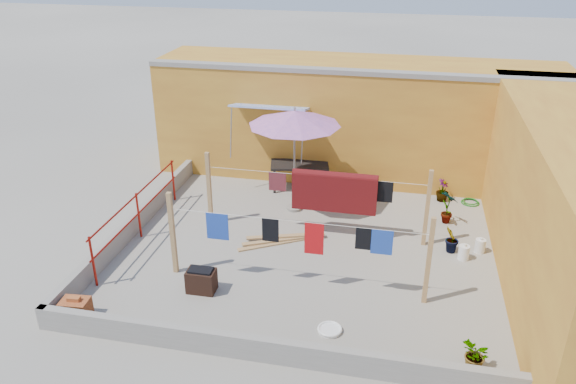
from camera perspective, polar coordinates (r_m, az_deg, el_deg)
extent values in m
plane|color=#9E998E|center=(12.44, 1.97, -5.92)|extent=(80.00, 80.00, 0.00)
cube|color=gold|center=(16.00, 6.86, 7.42)|extent=(11.00, 2.40, 3.20)
cube|color=gray|center=(14.59, 6.75, 12.01)|extent=(11.00, 0.35, 0.12)
cube|color=#2D51B2|center=(14.68, -1.90, 8.62)|extent=(2.00, 0.79, 0.22)
cylinder|color=gray|center=(14.79, -5.81, 5.98)|extent=(0.03, 0.30, 1.28)
cylinder|color=gray|center=(14.34, 1.49, 5.49)|extent=(0.03, 0.30, 1.28)
cube|color=gold|center=(12.04, 27.25, -1.39)|extent=(2.40, 9.00, 3.20)
cube|color=gray|center=(9.46, -2.02, -15.73)|extent=(8.30, 0.16, 0.44)
cube|color=gray|center=(13.54, -15.29, -3.07)|extent=(0.16, 7.30, 0.44)
cylinder|color=maroon|center=(11.63, -19.20, -6.69)|extent=(0.05, 0.05, 1.10)
cylinder|color=maroon|center=(13.13, -14.93, -2.30)|extent=(0.05, 0.05, 1.10)
cylinder|color=maroon|center=(14.76, -11.59, 1.16)|extent=(0.05, 0.05, 1.10)
cylinder|color=maroon|center=(12.92, -15.17, -0.33)|extent=(0.04, 4.20, 0.04)
cylinder|color=maroon|center=(13.11, -14.95, -2.11)|extent=(0.04, 4.20, 0.04)
cube|color=tan|center=(11.48, -11.65, -4.13)|extent=(0.09, 0.09, 1.80)
cube|color=tan|center=(10.66, 14.10, -6.83)|extent=(0.09, 0.09, 1.80)
cube|color=tan|center=(12.59, 13.96, -1.63)|extent=(0.09, 0.09, 1.80)
cube|color=tan|center=(13.29, -8.01, 0.36)|extent=(0.09, 0.09, 1.80)
cylinder|color=silver|center=(10.52, 0.73, -2.99)|extent=(5.00, 0.01, 0.01)
cylinder|color=silver|center=(12.48, 2.72, 1.66)|extent=(5.00, 0.01, 0.01)
cube|color=#510D0F|center=(12.57, 4.73, -0.10)|extent=(1.90, 0.22, 0.86)
cube|color=black|center=(12.45, 9.75, 0.01)|extent=(0.37, 0.02, 0.49)
cube|color=maroon|center=(12.72, -1.08, 1.05)|extent=(0.40, 0.02, 0.45)
cube|color=#1E40A6|center=(11.03, -7.19, -3.48)|extent=(0.45, 0.02, 0.57)
cube|color=black|center=(10.73, -1.80, -3.89)|extent=(0.32, 0.02, 0.49)
cube|color=#B20E12|center=(10.63, 2.67, -4.75)|extent=(0.37, 0.02, 0.66)
cube|color=#1E40A6|center=(10.49, 9.52, -5.05)|extent=(0.40, 0.02, 0.51)
cube|color=black|center=(10.49, 7.66, -4.73)|extent=(0.29, 0.02, 0.45)
cylinder|color=gray|center=(14.18, 0.63, -1.62)|extent=(0.40, 0.40, 0.07)
cylinder|color=gray|center=(13.67, 0.66, 3.01)|extent=(0.05, 0.05, 2.53)
cone|color=#CD6EAD|center=(13.29, 0.68, 7.55)|extent=(2.69, 2.69, 0.35)
cylinder|color=gray|center=(13.23, 0.69, 8.37)|extent=(0.04, 0.04, 0.11)
cube|color=black|center=(15.08, 1.18, 2.80)|extent=(1.67, 1.07, 0.06)
cube|color=black|center=(14.93, -1.39, 1.09)|extent=(0.06, 0.06, 0.67)
cube|color=black|center=(15.50, -1.34, 2.02)|extent=(0.06, 0.06, 0.67)
cube|color=black|center=(14.96, 3.77, 1.09)|extent=(0.06, 0.06, 0.67)
cube|color=black|center=(15.53, 3.64, 2.01)|extent=(0.06, 0.06, 0.67)
cube|color=#AA5427|center=(11.05, -20.77, -11.04)|extent=(0.53, 0.41, 0.36)
cube|color=#A55127|center=(10.93, -20.94, -10.10)|extent=(0.24, 0.13, 0.07)
cube|color=tan|center=(12.65, -1.18, -5.25)|extent=(1.59, 1.04, 0.04)
cube|color=tan|center=(12.71, -0.71, -4.86)|extent=(1.66, 0.91, 0.04)
cube|color=tan|center=(12.78, -0.24, -4.48)|extent=(1.74, 0.69, 0.04)
cube|color=black|center=(11.14, -8.79, -8.90)|extent=(0.55, 0.37, 0.46)
cube|color=black|center=(11.00, -8.87, -7.84)|extent=(0.46, 0.28, 0.04)
cylinder|color=white|center=(10.17, 4.26, -13.82)|extent=(0.41, 0.41, 0.05)
torus|color=white|center=(10.15, 4.27, -13.70)|extent=(0.44, 0.44, 0.04)
cylinder|color=white|center=(12.61, 17.42, -5.88)|extent=(0.23, 0.23, 0.32)
cylinder|color=white|center=(12.52, 17.53, -5.17)|extent=(0.06, 0.06, 0.05)
cylinder|color=white|center=(12.98, 18.93, -5.19)|extent=(0.23, 0.23, 0.31)
cylinder|color=white|center=(12.90, 19.03, -4.52)|extent=(0.06, 0.06, 0.05)
torus|color=#176917|center=(15.24, 18.01, -1.02)|extent=(0.46, 0.46, 0.03)
torus|color=#176917|center=(15.23, 18.03, -0.90)|extent=(0.39, 0.39, 0.03)
imported|color=#205A19|center=(14.64, 7.47, 0.54)|extent=(0.88, 0.84, 0.75)
imported|color=#205A19|center=(15.05, 15.42, 0.17)|extent=(0.42, 0.42, 0.59)
imported|color=#205A19|center=(13.88, 15.96, -1.46)|extent=(0.52, 0.54, 0.86)
imported|color=#205A19|center=(12.69, 16.30, -4.65)|extent=(0.36, 0.41, 0.65)
imported|color=#205A19|center=(9.74, 18.55, -15.52)|extent=(0.48, 0.53, 0.54)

